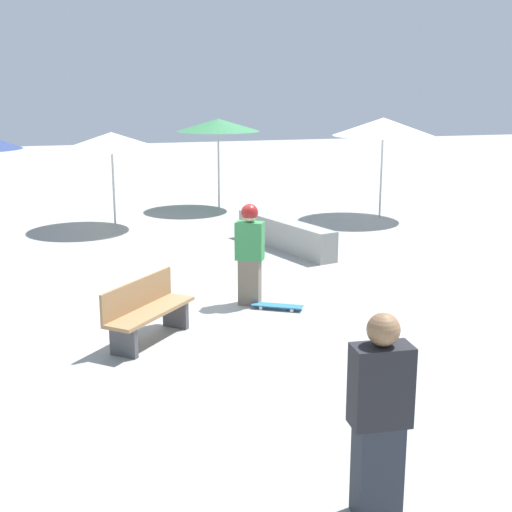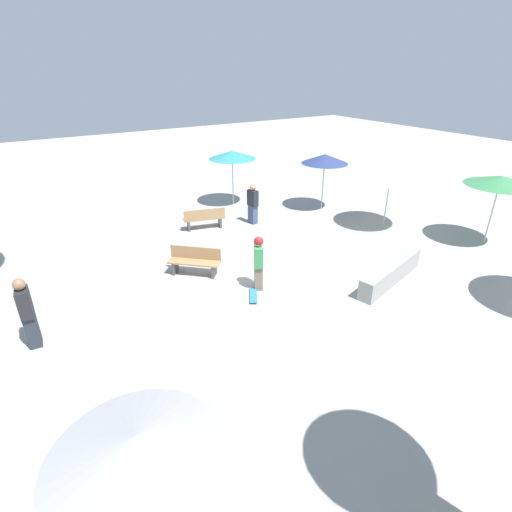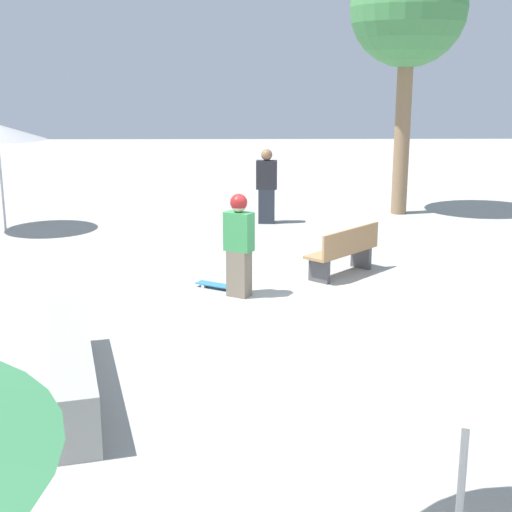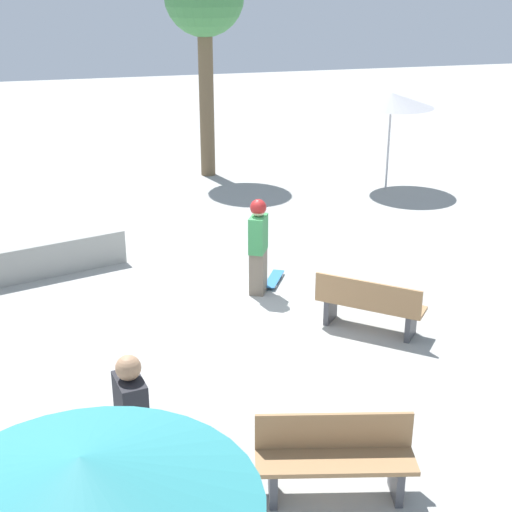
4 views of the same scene
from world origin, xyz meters
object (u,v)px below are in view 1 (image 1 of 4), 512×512
object	(u,v)px
skater_main	(250,251)
bystander_watching	(379,417)
bench_far	(147,311)
shade_umbrella_white	(383,127)
concrete_ledge	(285,235)
shade_umbrella_green	(218,125)
shade_umbrella_cream	(111,141)
skateboard	(277,306)

from	to	relation	value
skater_main	bystander_watching	size ratio (longest dim) A/B	0.93
skater_main	bystander_watching	xyz separation A→B (m)	(-0.59, -5.77, -0.01)
bench_far	shade_umbrella_white	distance (m)	10.41
concrete_ledge	shade_umbrella_green	size ratio (longest dim) A/B	1.26
concrete_ledge	shade_umbrella_cream	xyz separation A→B (m)	(-3.23, 3.34, 1.79)
bench_far	concrete_ledge	bearing A→B (deg)	-174.78
skateboard	bystander_watching	xyz separation A→B (m)	(-0.93, -5.39, 0.81)
concrete_ledge	shade_umbrella_cream	distance (m)	4.98
bench_far	skateboard	bearing A→B (deg)	153.00
skater_main	shade_umbrella_white	size ratio (longest dim) A/B	0.63
bench_far	bystander_watching	world-z (taller)	bystander_watching
concrete_ledge	bystander_watching	xyz separation A→B (m)	(-2.38, -9.28, 0.56)
skateboard	shade_umbrella_white	distance (m)	8.55
shade_umbrella_green	bystander_watching	size ratio (longest dim) A/B	1.42
skateboard	bench_far	size ratio (longest dim) A/B	0.54
bench_far	bystander_watching	size ratio (longest dim) A/B	0.85
bystander_watching	shade_umbrella_green	bearing A→B (deg)	-93.69
shade_umbrella_green	bystander_watching	bearing A→B (deg)	-98.71
skater_main	shade_umbrella_cream	xyz separation A→B (m)	(-1.44, 6.86, 1.22)
bench_far	shade_umbrella_cream	world-z (taller)	shade_umbrella_cream
concrete_ledge	bench_far	world-z (taller)	bench_far
bystander_watching	skater_main	bearing A→B (deg)	-90.83
skater_main	bench_far	size ratio (longest dim) A/B	1.10
bench_far	shade_umbrella_white	bearing A→B (deg)	178.58
shade_umbrella_green	shade_umbrella_cream	xyz separation A→B (m)	(-3.07, -1.88, -0.21)
skateboard	bystander_watching	size ratio (longest dim) A/B	0.45
skater_main	skateboard	distance (m)	0.97
concrete_ledge	bench_far	size ratio (longest dim) A/B	2.11
shade_umbrella_white	shade_umbrella_green	world-z (taller)	shade_umbrella_white
skater_main	shade_umbrella_white	xyz separation A→B (m)	(5.32, 6.17, 1.47)
shade_umbrella_white	bystander_watching	xyz separation A→B (m)	(-5.91, -11.94, -1.48)
skater_main	shade_umbrella_cream	distance (m)	7.11
skateboard	shade_umbrella_white	size ratio (longest dim) A/B	0.31
skater_main	concrete_ledge	world-z (taller)	skater_main
bench_far	shade_umbrella_green	distance (m)	10.66
skateboard	shade_umbrella_white	xyz separation A→B (m)	(4.98, 6.56, 2.29)
concrete_ledge	shade_umbrella_green	world-z (taller)	shade_umbrella_green
bystander_watching	shade_umbrella_cream	bearing A→B (deg)	-81.15
shade_umbrella_white	shade_umbrella_green	size ratio (longest dim) A/B	1.04
concrete_ledge	shade_umbrella_white	world-z (taller)	shade_umbrella_white
skater_main	bystander_watching	bearing A→B (deg)	-66.33
bench_far	shade_umbrella_cream	size ratio (longest dim) A/B	0.61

